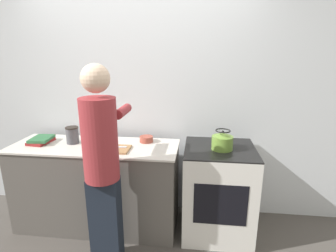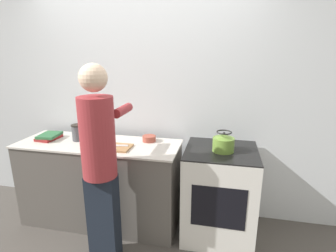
{
  "view_description": "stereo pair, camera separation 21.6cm",
  "coord_description": "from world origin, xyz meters",
  "px_view_note": "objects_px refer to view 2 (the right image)",
  "views": [
    {
      "loc": [
        0.65,
        -2.08,
        1.8
      ],
      "look_at": [
        0.38,
        0.2,
        1.15
      ],
      "focal_mm": 28.0,
      "sensor_mm": 36.0,
      "label": 1
    },
    {
      "loc": [
        0.86,
        -2.05,
        1.8
      ],
      "look_at": [
        0.38,
        0.2,
        1.15
      ],
      "focal_mm": 28.0,
      "sensor_mm": 36.0,
      "label": 2
    }
  ],
  "objects_px": {
    "oven": "(219,193)",
    "cutting_board": "(114,147)",
    "knife": "(115,145)",
    "bowl_prep": "(149,139)",
    "person": "(100,158)",
    "canister_jar": "(78,132)",
    "kettle": "(223,143)"
  },
  "relations": [
    {
      "from": "oven",
      "to": "cutting_board",
      "type": "xyz_separation_m",
      "value": [
        -1.03,
        -0.14,
        0.45
      ]
    },
    {
      "from": "oven",
      "to": "cutting_board",
      "type": "height_order",
      "value": "cutting_board"
    },
    {
      "from": "knife",
      "to": "bowl_prep",
      "type": "relative_size",
      "value": 1.72
    },
    {
      "from": "person",
      "to": "bowl_prep",
      "type": "xyz_separation_m",
      "value": [
        0.23,
        0.65,
        -0.03
      ]
    },
    {
      "from": "cutting_board",
      "to": "bowl_prep",
      "type": "xyz_separation_m",
      "value": [
        0.28,
        0.27,
        0.02
      ]
    },
    {
      "from": "person",
      "to": "cutting_board",
      "type": "relative_size",
      "value": 5.22
    },
    {
      "from": "knife",
      "to": "canister_jar",
      "type": "distance_m",
      "value": 0.49
    },
    {
      "from": "knife",
      "to": "cutting_board",
      "type": "bearing_deg",
      "value": -122.29
    },
    {
      "from": "cutting_board",
      "to": "kettle",
      "type": "height_order",
      "value": "kettle"
    },
    {
      "from": "person",
      "to": "canister_jar",
      "type": "bearing_deg",
      "value": 133.88
    },
    {
      "from": "cutting_board",
      "to": "bowl_prep",
      "type": "bearing_deg",
      "value": 43.67
    },
    {
      "from": "cutting_board",
      "to": "person",
      "type": "bearing_deg",
      "value": -83.44
    },
    {
      "from": "cutting_board",
      "to": "knife",
      "type": "height_order",
      "value": "knife"
    },
    {
      "from": "person",
      "to": "kettle",
      "type": "relative_size",
      "value": 8.64
    },
    {
      "from": "person",
      "to": "canister_jar",
      "type": "distance_m",
      "value": 0.73
    },
    {
      "from": "cutting_board",
      "to": "knife",
      "type": "bearing_deg",
      "value": 66.0
    },
    {
      "from": "person",
      "to": "canister_jar",
      "type": "xyz_separation_m",
      "value": [
        -0.51,
        0.53,
        0.03
      ]
    },
    {
      "from": "kettle",
      "to": "canister_jar",
      "type": "distance_m",
      "value": 1.5
    },
    {
      "from": "knife",
      "to": "canister_jar",
      "type": "xyz_separation_m",
      "value": [
        -0.47,
        0.12,
        0.07
      ]
    },
    {
      "from": "bowl_prep",
      "to": "oven",
      "type": "bearing_deg",
      "value": -9.51
    },
    {
      "from": "person",
      "to": "oven",
      "type": "bearing_deg",
      "value": 28.14
    },
    {
      "from": "oven",
      "to": "bowl_prep",
      "type": "distance_m",
      "value": 0.89
    },
    {
      "from": "cutting_board",
      "to": "knife",
      "type": "distance_m",
      "value": 0.02
    },
    {
      "from": "person",
      "to": "kettle",
      "type": "bearing_deg",
      "value": 26.34
    },
    {
      "from": "oven",
      "to": "cutting_board",
      "type": "bearing_deg",
      "value": -172.18
    },
    {
      "from": "person",
      "to": "knife",
      "type": "relative_size",
      "value": 7.19
    },
    {
      "from": "person",
      "to": "kettle",
      "type": "distance_m",
      "value": 1.11
    },
    {
      "from": "cutting_board",
      "to": "canister_jar",
      "type": "distance_m",
      "value": 0.49
    },
    {
      "from": "oven",
      "to": "bowl_prep",
      "type": "height_order",
      "value": "bowl_prep"
    },
    {
      "from": "oven",
      "to": "knife",
      "type": "bearing_deg",
      "value": -173.07
    },
    {
      "from": "oven",
      "to": "person",
      "type": "bearing_deg",
      "value": -151.86
    },
    {
      "from": "cutting_board",
      "to": "canister_jar",
      "type": "height_order",
      "value": "canister_jar"
    }
  ]
}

